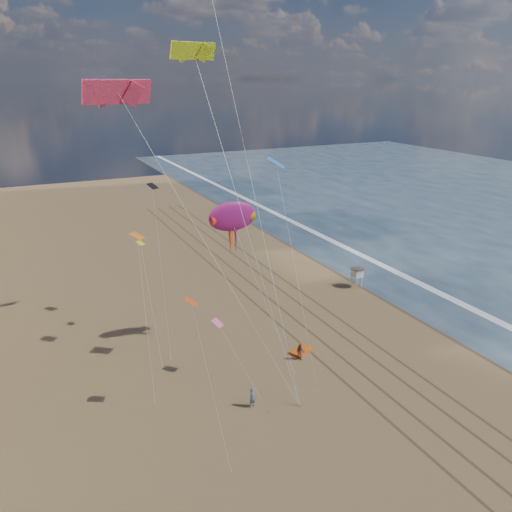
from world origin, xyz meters
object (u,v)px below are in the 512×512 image
Objects in this scene: grounded_kite at (301,351)px; kite_flyer_b at (300,352)px; lifeguard_stand at (357,273)px; kite_flyer_a at (252,397)px; show_kite at (233,217)px.

kite_flyer_b reaches higher than grounded_kite.
lifeguard_stand reaches higher than grounded_kite.
grounded_kite is at bearing 96.53° from kite_flyer_b.
kite_flyer_a is 1.08× the size of kite_flyer_b.
lifeguard_stand is 0.16× the size of show_kite.
lifeguard_stand is at bearing 78.65° from kite_flyer_b.
show_kite reaches higher than kite_flyer_b.
lifeguard_stand is 31.17m from kite_flyer_a.
kite_flyer_a is (-3.40, -11.84, -13.43)m from show_kite.
kite_flyer_a is (-25.14, -18.39, -1.16)m from lifeguard_stand.
show_kite is 8.77× the size of kite_flyer_a.
show_kite is (-21.73, -6.55, 12.27)m from lifeguard_stand.
kite_flyer_a is at bearing -167.53° from grounded_kite.
lifeguard_stand is 1.52× the size of kite_flyer_b.
grounded_kite is (-16.27, -12.01, -2.01)m from lifeguard_stand.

